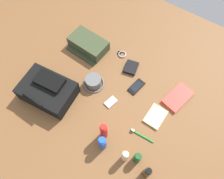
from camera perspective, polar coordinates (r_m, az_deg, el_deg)
ground_plane at (r=1.52m, az=-0.00°, el=-0.89°), size 2.64×2.02×0.02m
backpack at (r=1.51m, az=-16.57°, el=-0.21°), size 0.37×0.29×0.15m
toiletry_pouch at (r=1.69m, az=-6.29°, el=11.74°), size 0.29×0.21×0.09m
bucket_hat at (r=1.51m, az=-4.92°, el=2.02°), size 0.15×0.15×0.07m
cologne_bottle at (r=1.31m, az=9.24°, el=-20.78°), size 0.04×0.04×0.13m
shampoo_bottle at (r=1.33m, az=6.68°, el=-17.47°), size 0.05×0.05×0.10m
lotion_bottle at (r=1.31m, az=3.46°, el=-17.12°), size 0.04×0.04×0.13m
deodorant_spray at (r=1.32m, az=-2.55°, el=-13.94°), size 0.05×0.05×0.14m
sunscreen_spray at (r=1.32m, az=-2.17°, el=-10.91°), size 0.04×0.04×0.17m
paperback_novel at (r=1.54m, az=16.93°, el=-2.07°), size 0.16×0.23×0.02m
cell_phone at (r=1.53m, az=6.47°, el=0.76°), size 0.08×0.13×0.01m
media_player at (r=1.47m, az=-0.32°, el=-3.32°), size 0.07×0.09×0.01m
wristwatch at (r=1.67m, az=2.60°, el=9.32°), size 0.07×0.06×0.01m
toothbrush at (r=1.40m, az=7.52°, el=-11.81°), size 0.16×0.02×0.02m
wallet at (r=1.60m, az=5.03°, el=5.79°), size 0.11×0.13×0.02m
notepad at (r=1.46m, az=11.41°, el=-6.96°), size 0.11×0.15×0.02m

